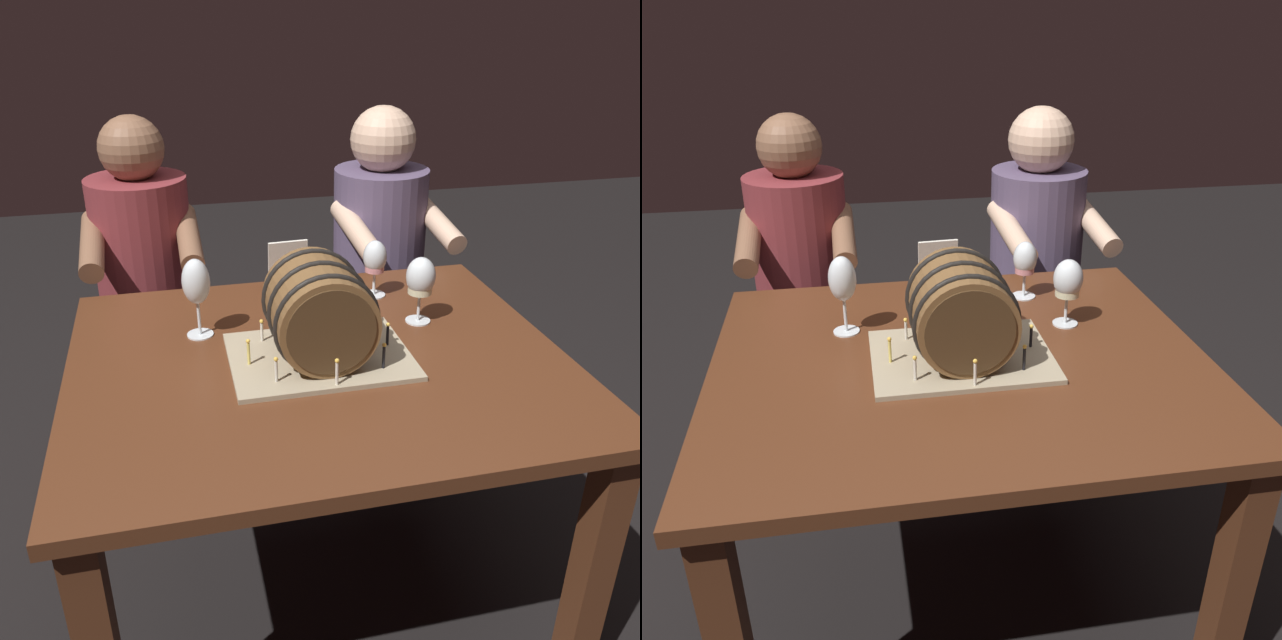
{
  "view_description": "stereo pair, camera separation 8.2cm",
  "coord_description": "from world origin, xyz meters",
  "views": [
    {
      "loc": [
        -0.31,
        -1.35,
        1.52
      ],
      "look_at": [
        0.0,
        -0.01,
        0.85
      ],
      "focal_mm": 37.83,
      "sensor_mm": 36.0,
      "label": 1
    },
    {
      "loc": [
        -0.23,
        -1.37,
        1.52
      ],
      "look_at": [
        0.0,
        -0.01,
        0.85
      ],
      "focal_mm": 37.83,
      "sensor_mm": 36.0,
      "label": 2
    }
  ],
  "objects": [
    {
      "name": "dining_table",
      "position": [
        0.0,
        0.0,
        0.63
      ],
      "size": [
        1.15,
        0.97,
        0.75
      ],
      "color": "#562D19",
      "rests_on": "ground"
    },
    {
      "name": "ground_plane",
      "position": [
        0.0,
        0.0,
        0.0
      ],
      "size": [
        8.0,
        8.0,
        0.0
      ],
      "primitive_type": "plane",
      "color": "black"
    },
    {
      "name": "wine_glass_empty",
      "position": [
        -0.26,
        0.18,
        0.89
      ],
      "size": [
        0.07,
        0.07,
        0.2
      ],
      "color": "white",
      "rests_on": "dining_table"
    },
    {
      "name": "person_seated_right",
      "position": [
        0.4,
        0.78,
        0.55
      ],
      "size": [
        0.39,
        0.48,
        1.2
      ],
      "color": "#372D40",
      "rests_on": "ground"
    },
    {
      "name": "wine_glass_rose",
      "position": [
        0.23,
        0.32,
        0.86
      ],
      "size": [
        0.07,
        0.07,
        0.16
      ],
      "color": "white",
      "rests_on": "dining_table"
    },
    {
      "name": "person_seated_left",
      "position": [
        -0.4,
        0.78,
        0.54
      ],
      "size": [
        0.36,
        0.45,
        1.2
      ],
      "color": "#4C1B1E",
      "rests_on": "ground"
    },
    {
      "name": "barrel_cake",
      "position": [
        0.0,
        -0.01,
        0.86
      ],
      "size": [
        0.42,
        0.31,
        0.24
      ],
      "color": "tan",
      "rests_on": "dining_table"
    },
    {
      "name": "wine_glass_white",
      "position": [
        0.29,
        0.13,
        0.87
      ],
      "size": [
        0.08,
        0.08,
        0.18
      ],
      "color": "white",
      "rests_on": "dining_table"
    },
    {
      "name": "menu_card",
      "position": [
        0.0,
        0.38,
        0.83
      ],
      "size": [
        0.11,
        0.03,
        0.16
      ],
      "primitive_type": "cube",
      "rotation": [
        0.11,
        0.0,
        0.06
      ],
      "color": "silver",
      "rests_on": "dining_table"
    }
  ]
}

